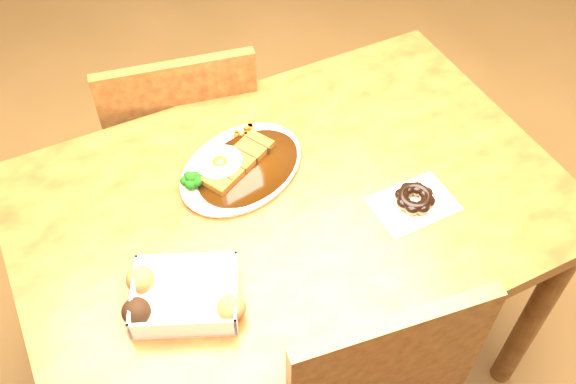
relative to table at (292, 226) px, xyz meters
name	(u,v)px	position (x,y,z in m)	size (l,w,h in m)	color
ground	(291,354)	(0.00, 0.00, -0.65)	(6.00, 6.00, 0.00)	brown
table	(292,226)	(0.00, 0.00, 0.00)	(1.20, 0.80, 0.75)	#4E230F
chair_far	(184,144)	(-0.09, 0.54, -0.17)	(0.49, 0.49, 0.87)	#4E230F
katsu_curry_plate	(239,166)	(-0.07, 0.13, 0.11)	(0.38, 0.33, 0.06)	white
donut_box	(182,295)	(-0.31, -0.14, 0.13)	(0.25, 0.22, 0.06)	white
pon_de_ring	(415,199)	(0.23, -0.13, 0.12)	(0.18, 0.13, 0.03)	silver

